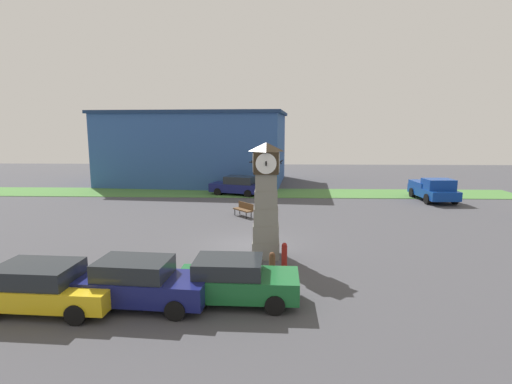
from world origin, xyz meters
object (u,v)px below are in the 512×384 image
object	(u,v)px
bollard_near_tower	(284,254)
car_by_building	(235,280)
car_far_lot	(238,186)
pickup_truck	(433,189)
bollard_far_row	(259,276)
car_navy_sedan	(45,287)
bollard_mid_row	(272,265)
clock_tower	(266,202)
car_near_tower	(141,283)
bench	(244,209)

from	to	relation	value
bollard_near_tower	car_by_building	bearing A→B (deg)	-116.08
car_far_lot	pickup_truck	distance (m)	15.88
car_by_building	bollard_far_row	bearing A→B (deg)	52.69
bollard_near_tower	car_far_lot	xyz separation A→B (m)	(-3.40, 17.66, 0.30)
car_navy_sedan	bollard_mid_row	bearing A→B (deg)	21.86
bollard_mid_row	pickup_truck	xyz separation A→B (m)	(12.85, 16.86, 0.40)
bollard_far_row	bollard_mid_row	bearing A→B (deg)	68.36
bollard_mid_row	pickup_truck	bearing A→B (deg)	52.70
clock_tower	pickup_truck	distance (m)	19.44
car_navy_sedan	car_far_lot	distance (m)	22.42
clock_tower	pickup_truck	bearing A→B (deg)	47.38
bollard_mid_row	car_navy_sedan	size ratio (longest dim) A/B	0.23
bollard_mid_row	car_far_lot	world-z (taller)	car_far_lot
bollard_mid_row	car_near_tower	bearing A→B (deg)	-148.80
car_navy_sedan	bench	world-z (taller)	car_navy_sedan
bollard_mid_row	pickup_truck	world-z (taller)	pickup_truck
car_navy_sedan	car_by_building	world-z (taller)	car_by_building
bollard_near_tower	car_navy_sedan	world-z (taller)	car_navy_sedan
bollard_mid_row	bollard_far_row	distance (m)	1.27
car_far_lot	clock_tower	bearing A→B (deg)	-80.98
car_near_tower	car_by_building	bearing A→B (deg)	7.50
clock_tower	car_near_tower	distance (m)	6.78
car_near_tower	clock_tower	bearing A→B (deg)	52.39
bollard_mid_row	car_by_building	bearing A→B (deg)	-119.45
bollard_far_row	car_by_building	world-z (taller)	car_by_building
bollard_far_row	clock_tower	bearing A→B (deg)	87.01
bollard_mid_row	car_navy_sedan	world-z (taller)	car_navy_sedan
car_near_tower	bench	bearing A→B (deg)	79.45
car_navy_sedan	car_by_building	size ratio (longest dim) A/B	1.11
clock_tower	bench	distance (m)	8.52
bollard_mid_row	bench	distance (m)	10.90
bollard_mid_row	bollard_far_row	bearing A→B (deg)	-111.64
bench	pickup_truck	bearing A→B (deg)	22.66
bollard_near_tower	car_by_building	size ratio (longest dim) A/B	0.25
car_far_lot	bollard_mid_row	bearing A→B (deg)	-81.40
bollard_far_row	bollard_near_tower	bearing A→B (deg)	69.03
bollard_far_row	car_far_lot	world-z (taller)	car_far_lot
pickup_truck	bollard_near_tower	bearing A→B (deg)	-128.56
bollard_near_tower	bollard_mid_row	size ratio (longest dim) A/B	0.96
car_navy_sedan	car_by_building	bearing A→B (deg)	6.91
car_near_tower	car_by_building	xyz separation A→B (m)	(3.04, 0.40, -0.03)
bollard_far_row	car_navy_sedan	distance (m)	7.04
car_navy_sedan	pickup_truck	size ratio (longest dim) A/B	0.92
bollard_mid_row	car_by_building	distance (m)	2.53
bollard_near_tower	car_near_tower	xyz separation A→B (m)	(-4.80, -3.99, 0.29)
car_navy_sedan	pickup_truck	world-z (taller)	pickup_truck
car_far_lot	car_navy_sedan	bearing A→B (deg)	-101.33
clock_tower	car_navy_sedan	world-z (taller)	clock_tower
bench	bollard_near_tower	bearing A→B (deg)	-76.11
bollard_near_tower	car_by_building	xyz separation A→B (m)	(-1.76, -3.59, 0.26)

